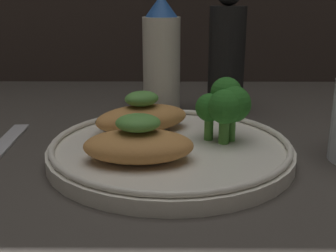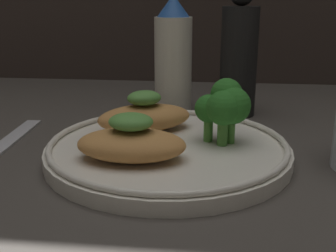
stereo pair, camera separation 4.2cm
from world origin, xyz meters
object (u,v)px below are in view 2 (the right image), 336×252
pepper_grinder (239,57)px  broccoli_bunch (225,106)px  plate (168,149)px  sauce_bottle (173,58)px

pepper_grinder → broccoli_bunch: bearing=-97.3°
plate → pepper_grinder: (7.59, 17.51, 7.00)cm
broccoli_bunch → pepper_grinder: pepper_grinder is taller
broccoli_bunch → pepper_grinder: bearing=82.7°
plate → pepper_grinder: pepper_grinder is taller
broccoli_bunch → pepper_grinder: (2.07, 16.10, 2.70)cm
sauce_bottle → pepper_grinder: bearing=0.0°
broccoli_bunch → sauce_bottle: 17.62cm
plate → pepper_grinder: 20.33cm
pepper_grinder → plate: bearing=-113.4°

